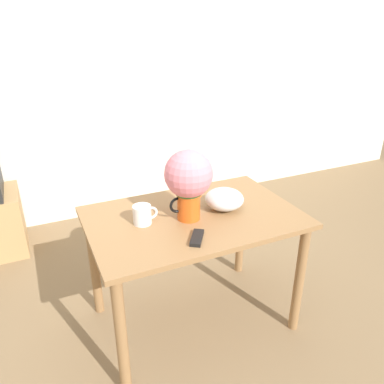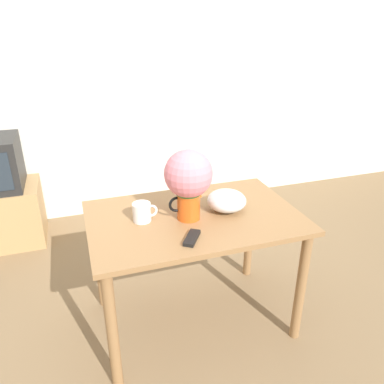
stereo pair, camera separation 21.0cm
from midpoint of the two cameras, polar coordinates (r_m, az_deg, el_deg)
name	(u,v)px [view 1 (the left image)]	position (r m, az deg, el deg)	size (l,w,h in m)	color
ground_plane	(182,353)	(2.45, -4.14, -23.33)	(12.00, 12.00, 0.00)	#7F6647
wall_back	(92,84)	(3.68, -16.64, 15.46)	(8.00, 0.05, 2.60)	silver
table	(194,233)	(2.25, -2.42, -6.31)	(1.23, 0.80, 0.78)	olive
flower_vase	(189,179)	(2.06, -3.45, 1.88)	(0.27, 0.27, 0.41)	#E05619
coffee_mug	(143,215)	(2.11, -10.34, -3.48)	(0.14, 0.10, 0.11)	white
white_bowl	(224,199)	(2.25, 2.30, -1.14)	(0.23, 0.23, 0.12)	silver
remote_control	(197,238)	(1.95, -2.33, -7.07)	(0.13, 0.16, 0.02)	black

